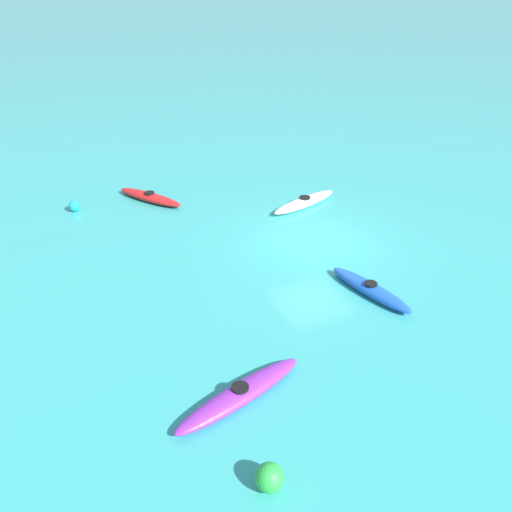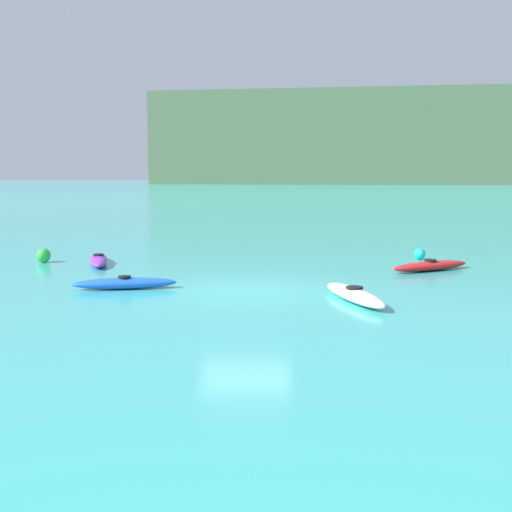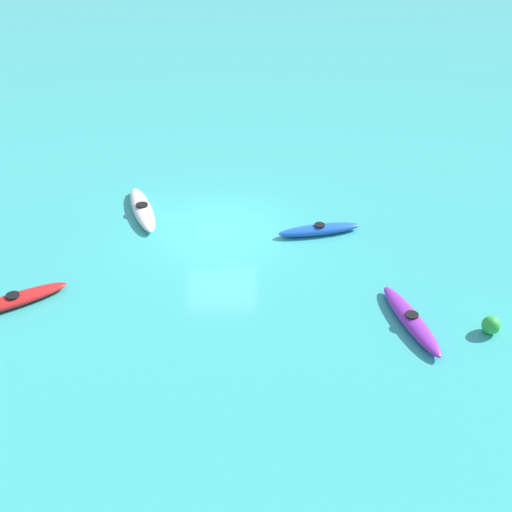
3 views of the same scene
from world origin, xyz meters
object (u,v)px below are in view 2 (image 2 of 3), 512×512
kayak_blue (125,283)px  buoy_green (43,255)px  kayak_white (354,295)px  kayak_red (430,266)px  buoy_cyan (420,254)px  kayak_purple (99,260)px

kayak_blue → buoy_green: size_ratio=5.62×
kayak_white → kayak_red: 6.18m
kayak_red → buoy_cyan: bearing=85.5°
kayak_purple → buoy_cyan: (11.64, 1.81, 0.05)m
buoy_cyan → kayak_red: bearing=-94.5°
kayak_red → kayak_purple: same height
kayak_white → buoy_green: buoy_green is taller
kayak_white → kayak_purple: same height
kayak_white → kayak_purple: (-8.35, 6.41, -0.00)m
buoy_green → buoy_cyan: 13.84m
kayak_red → buoy_green: buoy_green is taller
kayak_red → buoy_green: size_ratio=5.85×
kayak_white → kayak_blue: (-6.21, 1.47, -0.00)m
kayak_red → kayak_white: bearing=-119.7°
kayak_blue → kayak_purple: bearing=113.4°
kayak_purple → buoy_cyan: buoy_cyan is taller
kayak_blue → buoy_cyan: buoy_cyan is taller
kayak_blue → kayak_purple: 5.38m
kayak_blue → kayak_white: bearing=-13.3°
kayak_purple → buoy_green: bearing=170.0°
kayak_blue → buoy_cyan: size_ratio=6.90×
kayak_white → kayak_blue: size_ratio=1.15×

